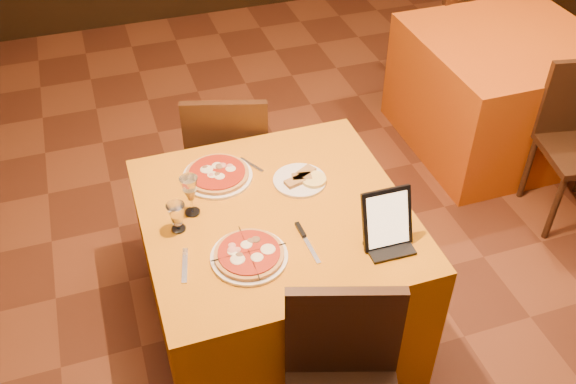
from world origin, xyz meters
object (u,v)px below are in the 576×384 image
object	(u,v)px
main_table	(276,272)
wine_glass	(190,195)
chair_main_far	(230,155)
tablet	(387,218)
chair_side_far	(443,28)
pizza_near	(249,255)
side_table	(500,92)
water_glass	(177,217)
pizza_far	(217,175)

from	to	relation	value
main_table	wine_glass	distance (m)	0.58
chair_main_far	tablet	distance (m)	1.25
chair_main_far	main_table	bearing A→B (deg)	106.38
chair_side_far	wine_glass	world-z (taller)	wine_glass
pizza_near	wine_glass	world-z (taller)	wine_glass
side_table	tablet	size ratio (longest dim) A/B	4.51
pizza_near	tablet	world-z (taller)	tablet
side_table	chair_main_far	world-z (taller)	chair_main_far
pizza_near	chair_main_far	bearing A→B (deg)	80.46
pizza_near	tablet	bearing A→B (deg)	-8.13
pizza_near	water_glass	world-z (taller)	water_glass
chair_main_far	chair_side_far	xyz separation A→B (m)	(1.84, 0.99, 0.00)
side_table	tablet	bearing A→B (deg)	-137.93
chair_side_far	chair_main_far	bearing A→B (deg)	17.19
chair_main_far	pizza_near	bearing A→B (deg)	96.83
chair_main_far	side_table	bearing A→B (deg)	-157.12
pizza_near	water_glass	distance (m)	0.34
chair_main_far	pizza_far	size ratio (longest dim) A/B	2.91
water_glass	pizza_near	bearing A→B (deg)	-47.22
chair_main_far	water_glass	world-z (taller)	chair_main_far
chair_side_far	wine_glass	distance (m)	2.80
side_table	chair_main_far	size ratio (longest dim) A/B	1.21
pizza_near	chair_side_far	bearing A→B (deg)	45.36
water_glass	main_table	bearing A→B (deg)	-3.02
pizza_far	wine_glass	distance (m)	0.26
chair_main_far	wine_glass	world-z (taller)	wine_glass
chair_main_far	chair_side_far	distance (m)	2.09
wine_glass	tablet	world-z (taller)	tablet
chair_main_far	water_glass	size ratio (longest dim) A/B	7.00
chair_side_far	water_glass	distance (m)	2.90
tablet	pizza_near	bearing A→B (deg)	173.03
chair_side_far	wine_glass	size ratio (longest dim) A/B	4.79
side_table	pizza_near	distance (m)	2.41
main_table	water_glass	xyz separation A→B (m)	(-0.41, 0.02, 0.44)
chair_main_far	wine_glass	size ratio (longest dim) A/B	4.79
side_table	tablet	distance (m)	2.06
water_glass	wine_glass	bearing A→B (deg)	47.25
chair_main_far	pizza_far	xyz separation A→B (m)	(-0.18, -0.53, 0.31)
main_table	chair_side_far	world-z (taller)	chair_side_far
pizza_near	wine_glass	bearing A→B (deg)	115.14
pizza_far	pizza_near	bearing A→B (deg)	-89.99
side_table	water_glass	size ratio (longest dim) A/B	8.46
water_glass	tablet	size ratio (longest dim) A/B	0.53
main_table	wine_glass	bearing A→B (deg)	162.82
chair_side_far	pizza_near	world-z (taller)	chair_side_far
water_glass	side_table	bearing A→B (deg)	24.27
chair_main_far	pizza_near	xyz separation A→B (m)	(-0.18, -1.05, 0.31)
chair_side_far	pizza_far	size ratio (longest dim) A/B	2.91
side_table	chair_main_far	xyz separation A→B (m)	(-1.84, -0.21, 0.08)
main_table	water_glass	size ratio (longest dim) A/B	8.46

